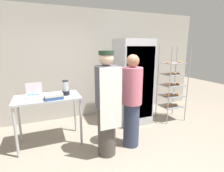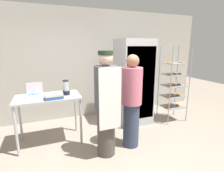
{
  "view_description": "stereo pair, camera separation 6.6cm",
  "coord_description": "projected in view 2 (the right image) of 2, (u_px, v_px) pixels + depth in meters",
  "views": [
    {
      "loc": [
        -1.26,
        -2.15,
        1.83
      ],
      "look_at": [
        -0.04,
        0.8,
        1.11
      ],
      "focal_mm": 28.0,
      "sensor_mm": 36.0,
      "label": 1
    },
    {
      "loc": [
        -1.2,
        -2.17,
        1.83
      ],
      "look_at": [
        -0.04,
        0.8,
        1.11
      ],
      "focal_mm": 28.0,
      "sensor_mm": 36.0,
      "label": 2
    }
  ],
  "objects": [
    {
      "name": "ground_plane",
      "position": [
        132.0,
        163.0,
        2.8
      ],
      "size": [
        14.0,
        14.0,
        0.0
      ],
      "primitive_type": "plane",
      "color": "gray"
    },
    {
      "name": "refrigerator",
      "position": [
        134.0,
        82.0,
        4.17
      ],
      "size": [
        0.77,
        0.74,
        2.0
      ],
      "color": "#ADAFB5",
      "rests_on": "ground_plane"
    },
    {
      "name": "donut_box",
      "position": [
        35.0,
        94.0,
        3.2
      ],
      "size": [
        0.28,
        0.21,
        0.25
      ],
      "color": "silver",
      "rests_on": "prep_counter"
    },
    {
      "name": "person_baker",
      "position": [
        106.0,
        103.0,
        2.85
      ],
      "size": [
        0.37,
        0.39,
        1.77
      ],
      "color": "#47423D",
      "rests_on": "ground_plane"
    },
    {
      "name": "baking_rack",
      "position": [
        173.0,
        85.0,
        4.28
      ],
      "size": [
        0.57,
        0.47,
        1.83
      ],
      "color": "#93969B",
      "rests_on": "ground_plane"
    },
    {
      "name": "binder_stack",
      "position": [
        54.0,
        96.0,
        3.08
      ],
      "size": [
        0.32,
        0.24,
        0.1
      ],
      "color": "#2D5193",
      "rests_on": "prep_counter"
    },
    {
      "name": "blender_pitcher",
      "position": [
        66.0,
        88.0,
        3.32
      ],
      "size": [
        0.14,
        0.14,
        0.28
      ],
      "color": "black",
      "rests_on": "prep_counter"
    },
    {
      "name": "prep_counter",
      "position": [
        48.0,
        102.0,
        3.26
      ],
      "size": [
        1.16,
        0.65,
        0.93
      ],
      "color": "#ADAFB5",
      "rests_on": "ground_plane"
    },
    {
      "name": "back_wall",
      "position": [
        93.0,
        64.0,
        4.61
      ],
      "size": [
        6.4,
        0.12,
        2.75
      ],
      "primitive_type": "cube",
      "color": "#ADA89E",
      "rests_on": "ground_plane"
    },
    {
      "name": "person_customer",
      "position": [
        132.0,
        101.0,
        3.14
      ],
      "size": [
        0.36,
        0.36,
        1.7
      ],
      "color": "#333D56",
      "rests_on": "ground_plane"
    }
  ]
}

